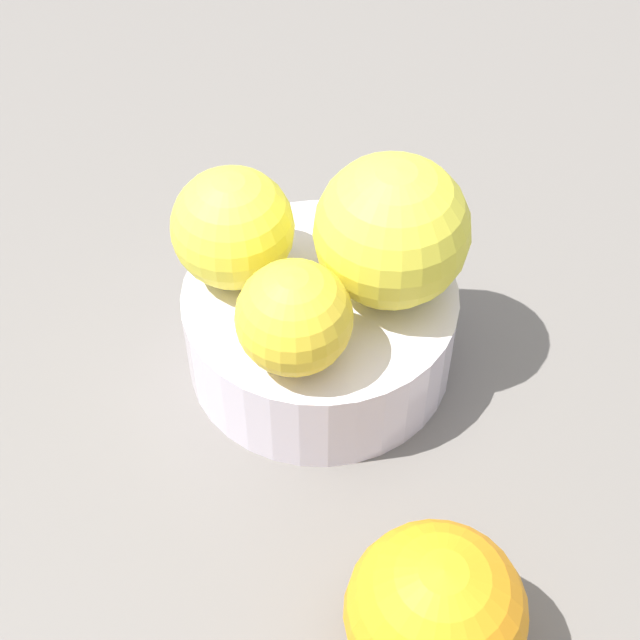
{
  "coord_description": "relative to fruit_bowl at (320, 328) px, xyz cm",
  "views": [
    {
      "loc": [
        -28.03,
        -25.08,
        46.13
      ],
      "look_at": [
        0.0,
        0.0,
        3.49
      ],
      "focal_mm": 54.02,
      "sensor_mm": 36.0,
      "label": 1
    }
  ],
  "objects": [
    {
      "name": "orange_in_bowl_0",
      "position": [
        -4.36,
        -2.1,
        6.14
      ],
      "size": [
        6.21,
        6.21,
        6.21
      ],
      "primitive_type": "sphere",
      "color": "yellow",
      "rests_on": "fruit_bowl"
    },
    {
      "name": "fruit_bowl",
      "position": [
        0.0,
        0.0,
        0.0
      ],
      "size": [
        16.01,
        16.01,
        5.82
      ],
      "color": "silver",
      "rests_on": "ground_plane"
    },
    {
      "name": "orange_loose_0",
      "position": [
        -10.32,
        -16.33,
        1.46
      ],
      "size": [
        8.49,
        8.49,
        8.49
      ],
      "primitive_type": "sphere",
      "color": "orange",
      "rests_on": "ground_plane"
    },
    {
      "name": "orange_in_bowl_1",
      "position": [
        3.03,
        -2.53,
        7.37
      ],
      "size": [
        8.67,
        8.67,
        8.67
      ],
      "primitive_type": "sphere",
      "color": "yellow",
      "rests_on": "fruit_bowl"
    },
    {
      "name": "orange_in_bowl_2",
      "position": [
        -1.97,
        4.79,
        6.53
      ],
      "size": [
        6.99,
        6.99,
        6.99
      ],
      "primitive_type": "sphere",
      "color": "yellow",
      "rests_on": "fruit_bowl"
    },
    {
      "name": "ground_plane",
      "position": [
        0.0,
        0.0,
        -3.78
      ],
      "size": [
        110.0,
        110.0,
        2.0
      ],
      "primitive_type": "cube",
      "color": "#66605B"
    }
  ]
}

